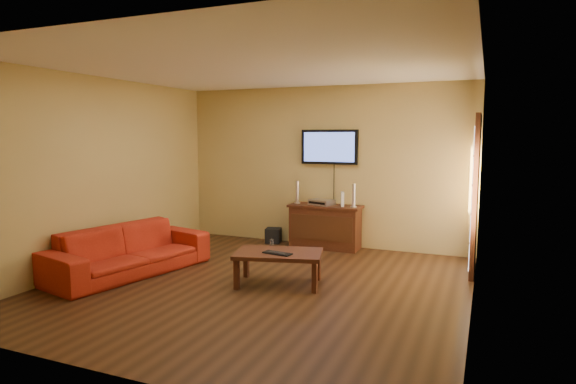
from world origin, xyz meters
The scene contains 14 objects.
ground_plane centered at (0.00, 0.00, 0.00)m, with size 5.00×5.00×0.00m, color black.
room_walls centered at (0.00, 0.62, 1.69)m, with size 5.00×5.00×5.00m.
french_door centered at (2.46, 1.70, 1.05)m, with size 0.07×1.02×2.22m.
media_console centered at (0.13, 2.26, 0.36)m, with size 1.21×0.46×0.72m.
television centered at (0.13, 2.45, 1.68)m, with size 0.98×0.08×0.58m.
coffee_table centered at (0.22, 0.12, 0.37)m, with size 1.21×0.90×0.42m.
sofa centered at (-1.86, -0.21, 0.43)m, with size 2.21×0.65×0.86m, color #A72412.
speaker_left centered at (-0.38, 2.28, 0.90)m, with size 0.11×0.11×0.38m.
speaker_right centered at (0.62, 2.23, 0.90)m, with size 0.10×0.10×0.38m.
av_receiver centered at (0.06, 2.28, 0.77)m, with size 0.39×0.28×0.09m, color silver.
game_console centered at (0.42, 2.26, 0.84)m, with size 0.05×0.17×0.24m, color white.
subwoofer centered at (-0.84, 2.30, 0.13)m, with size 0.25×0.25×0.25m, color black.
bottle centered at (-0.64, 1.80, 0.09)m, with size 0.07×0.07×0.19m.
keyboard centered at (0.25, 0.02, 0.43)m, with size 0.38×0.19×0.02m.
Camera 1 is at (2.60, -5.28, 1.88)m, focal length 30.00 mm.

